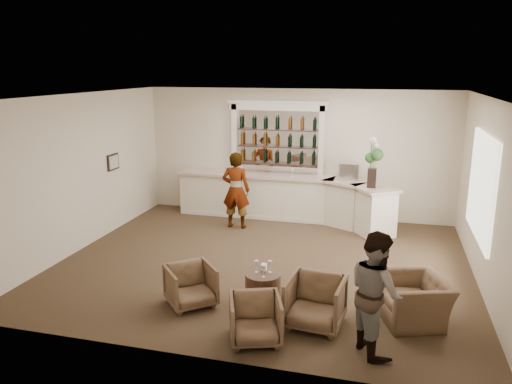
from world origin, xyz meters
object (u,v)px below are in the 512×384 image
Objects in this scene: armchair_far at (413,299)px; guest at (376,292)px; flower_vase at (373,159)px; armchair_left at (191,286)px; armchair_center at (255,319)px; sommelier at (236,190)px; bar_counter at (286,198)px; espresso_machine at (350,171)px; cocktail_table at (263,288)px; armchair_right at (315,302)px.

guest is at bearing -49.11° from armchair_far.
armchair_left is at bearing -121.09° from flower_vase.
armchair_far is at bearing 9.38° from armchair_center.
guest is 1.72m from armchair_center.
sommelier is at bearing -174.83° from flower_vase.
bar_counter is 1.74m from espresso_machine.
bar_counter is 4.96× the size of flower_vase.
flower_vase is (2.67, 4.43, 1.45)m from armchair_left.
armchair_left is 0.71× the size of armchair_far.
cocktail_table is at bearing -111.16° from flower_vase.
sommelier is at bearing -153.23° from armchair_far.
bar_counter is 3.32× the size of guest.
espresso_machine is (-1.40, 4.75, 1.00)m from armchair_far.
cocktail_table is at bearing 154.82° from armchair_right.
armchair_right is 1.55m from armchair_far.
armchair_left is 5.67m from espresso_machine.
bar_counter is at bearing 163.01° from flower_vase.
bar_counter is at bearing -167.89° from armchair_far.
armchair_center is 0.70× the size of armchair_far.
espresso_machine is 0.40× the size of flower_vase.
flower_vase is (3.17, 0.29, 0.86)m from sommelier.
armchair_far is at bearing 0.06° from cocktail_table.
cocktail_table is at bearing -101.13° from espresso_machine.
flower_vase reaches higher than armchair_center.
armchair_far is (2.39, 0.00, 0.09)m from cocktail_table.
armchair_left is (-1.12, -0.41, 0.09)m from cocktail_table.
sommelier reaches higher than armchair_left.
armchair_right is (2.57, -4.30, -0.55)m from sommelier.
armchair_left is at bearing -103.53° from armchair_far.
cocktail_table is 1.29× the size of espresso_machine.
espresso_machine is (2.11, 5.17, 1.00)m from armchair_left.
cocktail_table is 4.12m from sommelier.
armchair_center is 0.87× the size of armchair_right.
armchair_right is at bearing 20.81° from armchair_center.
espresso_machine is at bearing 3.10° from bar_counter.
armchair_center is (-1.63, -0.20, -0.52)m from guest.
armchair_right is (2.07, -0.16, 0.04)m from armchair_left.
sommelier reaches higher than armchair_far.
flower_vase is (1.36, 5.24, 1.45)m from armchair_center.
flower_vase reaches higher than guest.
armchair_center is at bearing -104.53° from flower_vase.
guest is at bearing -81.10° from espresso_machine.
sommelier is 2.52× the size of armchair_center.
guest is 1.62× the size of armchair_far.
espresso_machine is at bearing 127.46° from flower_vase.
armchair_left is at bearing -159.63° from cocktail_table.
cocktail_table is 4.57m from flower_vase.
armchair_far is at bearing 135.57° from sommelier.
armchair_left is 0.89× the size of armchair_right.
armchair_right is at bearing -89.72° from espresso_machine.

